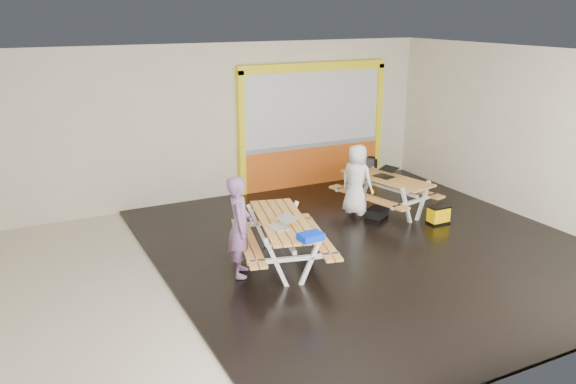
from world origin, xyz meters
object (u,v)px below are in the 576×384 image
laptop_right (386,174)px  dark_case (377,212)px  picnic_table_left (283,231)px  laptop_left (281,224)px  fluke_bag (438,215)px  picnic_table_right (386,186)px  person_right (357,179)px  person_left (240,226)px  blue_pouch (311,237)px  toolbox (365,163)px  backpack (371,166)px

laptop_right → dark_case: size_ratio=1.13×
picnic_table_left → laptop_left: bearing=-119.5°
picnic_table_left → fluke_bag: bearing=5.4°
picnic_table_right → dark_case: (-0.33, -0.18, -0.49)m
laptop_right → person_right: bearing=-177.9°
person_left → fluke_bag: (4.47, 0.42, -0.67)m
blue_pouch → dark_case: blue_pouch is taller
laptop_right → blue_pouch: laptop_right is taller
person_right → toolbox: bearing=-68.7°
backpack → picnic_table_right: bearing=-108.2°
backpack → blue_pouch: bearing=-135.2°
blue_pouch → person_left: bearing=130.6°
toolbox → fluke_bag: (0.50, -1.93, -0.68)m
laptop_left → backpack: bearing=37.3°
person_left → person_right: person_left is taller
picnic_table_left → person_right: person_right is taller
picnic_table_left → fluke_bag: picnic_table_left is taller
blue_pouch → laptop_left: bearing=103.6°
dark_case → fluke_bag: size_ratio=1.08×
person_left → picnic_table_left: bearing=-61.1°
toolbox → dark_case: 1.34m
person_right → laptop_right: size_ratio=2.82×
dark_case → picnic_table_left: bearing=-156.2°
laptop_right → dark_case: (-0.35, -0.23, -0.74)m
picnic_table_left → toolbox: bearing=35.6°
blue_pouch → toolbox: 4.56m
fluke_bag → dark_case: bearing=134.6°
person_left → person_right: 3.54m
toolbox → laptop_left: bearing=-142.3°
picnic_table_left → laptop_right: laptop_right is taller
laptop_left → dark_case: size_ratio=0.91×
toolbox → backpack: bearing=33.2°
laptop_right → fluke_bag: 1.40m
person_right → picnic_table_right: bearing=-118.5°
picnic_table_right → person_left: size_ratio=1.39×
laptop_right → dark_case: bearing=-145.8°
picnic_table_right → picnic_table_left: bearing=-155.7°
person_left → blue_pouch: 1.20m
dark_case → laptop_left: bearing=-152.6°
picnic_table_left → laptop_left: laptop_left is taller
person_left → dark_case: 3.90m
picnic_table_left → laptop_right: 3.48m
picnic_table_right → blue_pouch: (-3.14, -2.40, 0.28)m
person_left → backpack: (4.27, 2.55, -0.14)m
picnic_table_left → dark_case: 3.10m
backpack → person_left: bearing=-149.2°
fluke_bag → person_right: bearing=139.2°
person_left → picnic_table_right: bearing=-45.7°
picnic_table_right → person_left: (-3.92, -1.49, 0.27)m
toolbox → dark_case: toolbox is taller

